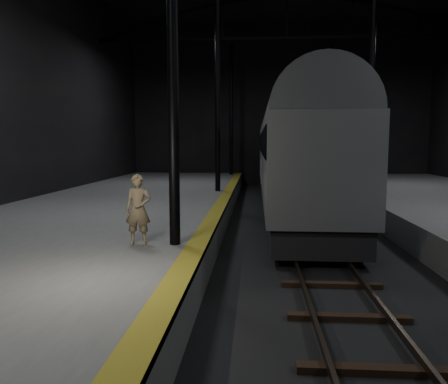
# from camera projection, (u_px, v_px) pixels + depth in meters

# --- Properties ---
(ground) EXTENTS (44.00, 44.00, 0.00)m
(ground) POSITION_uv_depth(u_px,v_px,m) (311.00, 248.00, 14.49)
(ground) COLOR black
(ground) RESTS_ON ground
(platform_left) EXTENTS (9.00, 43.80, 1.00)m
(platform_left) POSITION_uv_depth(u_px,v_px,m) (90.00, 230.00, 14.98)
(platform_left) COLOR #595956
(platform_left) RESTS_ON ground
(tactile_strip) EXTENTS (0.50, 43.80, 0.01)m
(tactile_strip) POSITION_uv_depth(u_px,v_px,m) (213.00, 217.00, 14.62)
(tactile_strip) COLOR olive
(tactile_strip) RESTS_ON platform_left
(track) EXTENTS (2.40, 43.00, 0.24)m
(track) POSITION_uv_depth(u_px,v_px,m) (311.00, 246.00, 14.48)
(track) COLOR #3F3328
(track) RESTS_ON ground
(train) EXTENTS (3.20, 21.42, 5.73)m
(train) POSITION_uv_depth(u_px,v_px,m) (293.00, 149.00, 21.92)
(train) COLOR #ACAFB4
(train) RESTS_ON ground
(woman) EXTENTS (0.64, 0.43, 1.72)m
(woman) POSITION_uv_depth(u_px,v_px,m) (138.00, 209.00, 10.59)
(woman) COLOR #8E7A57
(woman) RESTS_ON platform_left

